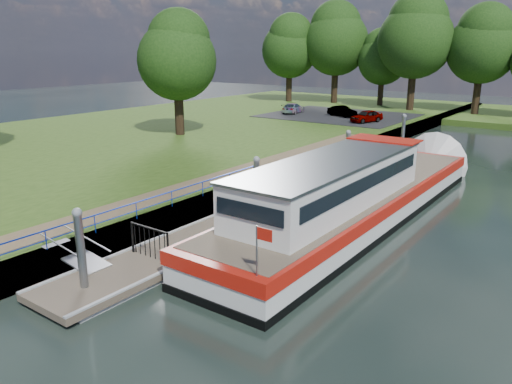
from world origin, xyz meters
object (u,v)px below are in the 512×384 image
Objects in this scene: pontoon at (307,194)px; car_a at (366,116)px; barge at (361,195)px; car_c at (293,108)px; car_b at (342,111)px.

car_a is (-6.60, 21.95, 1.22)m from pontoon.
barge reaches higher than car_c.
car_c is at bearing -170.63° from car_a.
car_a is 9.28m from car_c.
car_a is at bearing -105.31° from car_b.
barge reaches higher than pontoon.
car_b is at bearing 174.81° from car_c.
car_b is (-10.25, 24.26, 1.18)m from pontoon.
car_c reaches higher than pontoon.
pontoon is 28.46m from car_c.
barge is 25.46m from car_a.
car_a reaches higher than car_c.
car_c is (-5.46, -0.56, -0.00)m from car_b.
car_b is at bearing 112.91° from pontoon.
car_c is at bearing 123.55° from pontoon.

